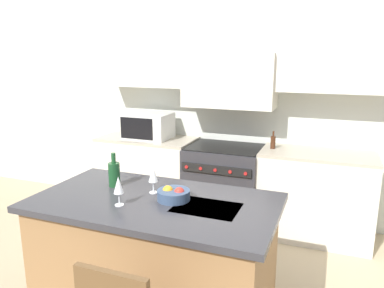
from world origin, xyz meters
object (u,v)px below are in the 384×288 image
Objects in this scene: wine_glass_near at (119,186)px; fruit_bowl at (173,194)px; microwave at (148,126)px; oil_bottle_on_counter at (273,142)px; range_stove at (224,185)px; wine_bottle at (114,174)px; wine_glass_far at (153,175)px.

wine_glass_near is 0.39m from fruit_bowl.
oil_bottle_on_counter is at bearing 0.52° from microwave.
range_stove is 4.78× the size of oil_bottle_on_counter.
microwave is at bearing 178.91° from range_stove.
wine_bottle is 1.40× the size of oil_bottle_on_counter.
oil_bottle_on_counter reaches higher than wine_glass_far.
wine_bottle is 1.30× the size of wine_glass_near.
wine_glass_near is (-0.20, -1.90, 0.60)m from range_stove.
wine_glass_far is at bearing 159.64° from fruit_bowl.
wine_glass_near is 0.32m from wine_glass_far.
fruit_bowl is (0.55, -0.10, -0.06)m from wine_bottle.
fruit_bowl is (0.11, -1.67, 0.50)m from range_stove.
range_stove is 0.76m from oil_bottle_on_counter.
wine_bottle is (-0.44, -1.58, 0.56)m from range_stove.
microwave reaches higher than wine_glass_near.
wine_bottle is at bearing 169.97° from fruit_bowl.
microwave reaches higher than wine_bottle.
range_stove is at bearing -176.49° from oil_bottle_on_counter.
microwave is at bearing 118.81° from wine_glass_far.
wine_bottle reaches higher than oil_bottle_on_counter.
wine_bottle is 0.56m from fruit_bowl.
oil_bottle_on_counter is (0.42, 1.71, 0.05)m from fruit_bowl.
wine_glass_near is (0.24, -0.32, 0.04)m from wine_bottle.
microwave reaches higher than oil_bottle_on_counter.
wine_glass_far is 1.75m from oil_bottle_on_counter.
microwave is at bearing -179.48° from oil_bottle_on_counter.
oil_bottle_on_counter reaches higher than fruit_bowl.
microwave reaches higher than fruit_bowl.
range_stove is at bearing 74.42° from wine_bottle.
fruit_bowl reaches higher than range_stove.
range_stove is at bearing 84.13° from wine_glass_near.
wine_glass_far is 1.07× the size of oil_bottle_on_counter.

